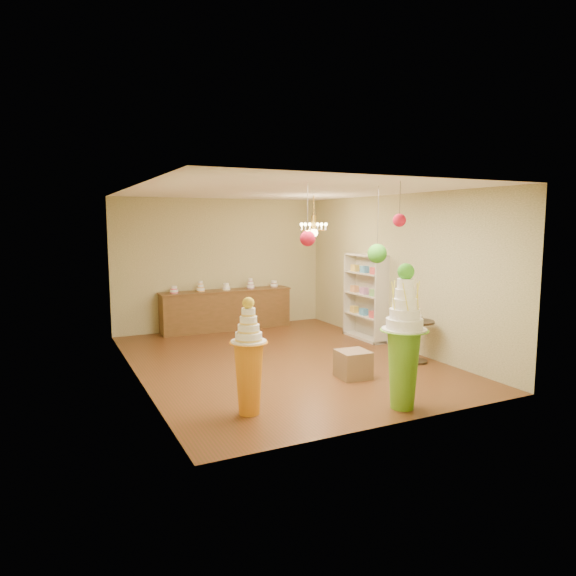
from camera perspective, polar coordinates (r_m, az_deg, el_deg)
name	(u,v)px	position (r m, az deg, el deg)	size (l,w,h in m)	color
floor	(281,360)	(9.30, -0.76, -8.04)	(6.50, 6.50, 0.00)	#5A3218
ceiling	(281,191)	(8.98, -0.79, 10.75)	(6.50, 6.50, 0.00)	white
wall_back	(222,264)	(12.03, -7.37, 2.67)	(5.00, 0.04, 3.00)	tan
wall_front	(397,304)	(6.25, 11.98, -1.72)	(5.00, 0.04, 3.00)	tan
wall_left	(135,285)	(8.28, -16.64, 0.32)	(0.04, 6.50, 3.00)	tan
wall_right	(396,271)	(10.32, 11.90, 1.81)	(0.04, 6.50, 3.00)	tan
pedestal_green	(404,350)	(6.97, 12.73, -6.70)	(0.62, 0.62, 1.94)	#6BB528
pedestal_orange	(249,368)	(6.68, -4.36, -8.80)	(0.56, 0.56, 1.53)	orange
burlap_riser	(353,364)	(8.33, 7.24, -8.39)	(0.48, 0.48, 0.43)	#856648
sideboard	(226,309)	(11.89, -6.86, -2.34)	(3.04, 0.54, 1.16)	brown
shelving_unit	(365,297)	(10.94, 8.58, -0.96)	(0.33, 1.20, 1.80)	beige
round_table	(417,335)	(9.34, 14.15, -5.14)	(0.76, 0.76, 0.75)	black
vase	(418,316)	(9.27, 14.22, -2.99)	(0.17, 0.17, 0.18)	beige
pom_red_left	(308,238)	(7.02, 2.19, 5.53)	(0.21, 0.21, 0.86)	#463C32
pom_green_mid	(377,254)	(7.82, 9.88, 3.80)	(0.29, 0.29, 1.15)	#463C32
pom_red_right	(399,220)	(6.95, 12.27, 7.38)	(0.17, 0.17, 0.60)	#463C32
chandelier	(314,230)	(10.52, 2.86, 6.44)	(0.75, 0.75, 0.85)	#EABC52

